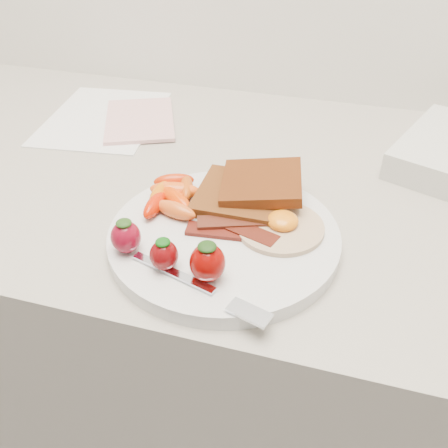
# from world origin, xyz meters

# --- Properties ---
(counter) EXTENTS (2.00, 0.60, 0.90)m
(counter) POSITION_xyz_m (0.00, 1.70, 0.45)
(counter) COLOR gray
(counter) RESTS_ON ground
(plate) EXTENTS (0.27, 0.27, 0.02)m
(plate) POSITION_xyz_m (0.02, 1.55, 0.91)
(plate) COLOR silver
(plate) RESTS_ON counter
(toast_lower) EXTENTS (0.11, 0.11, 0.01)m
(toast_lower) POSITION_xyz_m (0.02, 1.62, 0.93)
(toast_lower) COLOR #45280E
(toast_lower) RESTS_ON plate
(toast_upper) EXTENTS (0.12, 0.11, 0.02)m
(toast_upper) POSITION_xyz_m (0.05, 1.63, 0.94)
(toast_upper) COLOR black
(toast_upper) RESTS_ON toast_lower
(fried_egg) EXTENTS (0.13, 0.13, 0.02)m
(fried_egg) POSITION_xyz_m (0.08, 1.57, 0.92)
(fried_egg) COLOR beige
(fried_egg) RESTS_ON plate
(bacon_strips) EXTENTS (0.11, 0.06, 0.01)m
(bacon_strips) POSITION_xyz_m (0.03, 1.55, 0.92)
(bacon_strips) COLOR #3B0D06
(bacon_strips) RESTS_ON plate
(baby_carrots) EXTENTS (0.08, 0.10, 0.02)m
(baby_carrots) POSITION_xyz_m (-0.06, 1.59, 0.93)
(baby_carrots) COLOR #E75212
(baby_carrots) RESTS_ON plate
(strawberries) EXTENTS (0.13, 0.05, 0.05)m
(strawberries) POSITION_xyz_m (-0.01, 1.47, 0.94)
(strawberries) COLOR maroon
(strawberries) RESTS_ON plate
(fork) EXTENTS (0.16, 0.07, 0.00)m
(fork) POSITION_xyz_m (0.03, 1.45, 0.92)
(fork) COLOR silver
(fork) RESTS_ON plate
(paper_sheet) EXTENTS (0.21, 0.26, 0.00)m
(paper_sheet) POSITION_xyz_m (-0.27, 1.82, 0.90)
(paper_sheet) COLOR white
(paper_sheet) RESTS_ON counter
(notepad) EXTENTS (0.17, 0.19, 0.01)m
(notepad) POSITION_xyz_m (-0.21, 1.82, 0.91)
(notepad) COLOR #DBA2A3
(notepad) RESTS_ON paper_sheet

